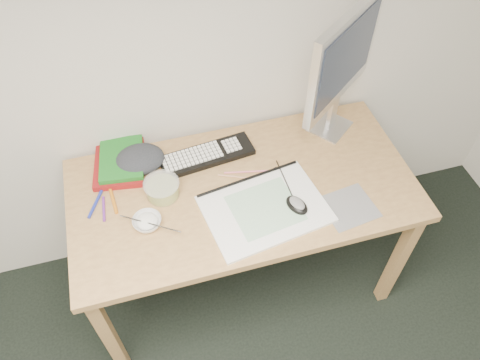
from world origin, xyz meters
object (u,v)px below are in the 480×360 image
at_px(desk, 243,199).
at_px(keyboard, 207,155).
at_px(rice_bowl, 147,222).
at_px(monitor, 343,61).
at_px(sketchpad, 265,209).

height_order(desk, keyboard, keyboard).
xyz_separation_m(desk, rice_bowl, (-0.40, -0.08, 0.10)).
bearing_deg(monitor, rice_bowl, 161.40).
xyz_separation_m(desk, keyboard, (-0.10, 0.20, 0.09)).
distance_m(keyboard, monitor, 0.67).
distance_m(sketchpad, keyboard, 0.37).
bearing_deg(keyboard, sketchpad, -71.83).
bearing_deg(keyboard, desk, -69.31).
relative_size(desk, sketchpad, 3.03).
height_order(keyboard, monitor, monitor).
bearing_deg(sketchpad, monitor, 31.98).
xyz_separation_m(sketchpad, rice_bowl, (-0.45, 0.06, 0.01)).
bearing_deg(desk, rice_bowl, -169.08).
bearing_deg(rice_bowl, keyboard, 43.03).
bearing_deg(sketchpad, rice_bowl, 164.35).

